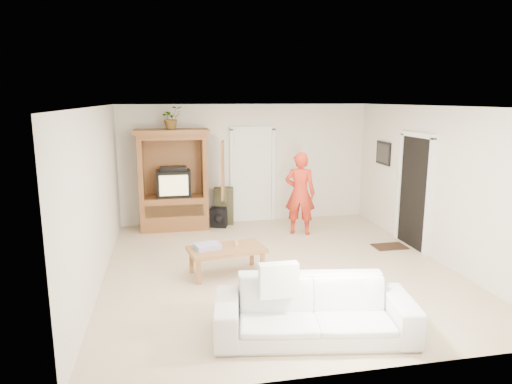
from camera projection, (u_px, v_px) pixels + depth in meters
floor at (278, 267)px, 7.49m from camera, size 6.00×6.00×0.00m
ceiling at (279, 106)px, 6.97m from camera, size 6.00×6.00×0.00m
wall_back at (246, 164)px, 10.11m from camera, size 5.50×0.00×5.50m
wall_front at (354, 250)px, 4.35m from camera, size 5.50×0.00×5.50m
wall_left at (97, 197)px, 6.71m from camera, size 0.00×6.00×6.00m
wall_right at (435, 183)px, 7.75m from camera, size 0.00×6.00×6.00m
armoire at (175, 186)px, 9.57m from camera, size 1.82×1.14×2.10m
door_back at (253, 176)px, 10.17m from camera, size 0.85×0.05×2.04m
doorway_right at (414, 193)px, 8.38m from camera, size 0.05×0.90×2.04m
framed_picture at (383, 153)px, 9.51m from camera, size 0.03×0.60×0.48m
doormat at (390, 246)px, 8.50m from camera, size 0.60×0.40×0.02m
plant at (171, 118)px, 9.25m from camera, size 0.54×0.51×0.47m
man at (300, 193)px, 9.19m from camera, size 0.72×0.62×1.68m
sofa at (314, 309)px, 5.25m from camera, size 2.39×1.24×0.67m
coffee_table at (227, 251)px, 7.13m from camera, size 1.26×0.82×0.44m
towel at (207, 246)px, 7.05m from camera, size 0.44×0.37×0.08m
candle at (236, 243)px, 7.19m from camera, size 0.08×0.08×0.10m
backpack_black at (219, 218)px, 9.76m from camera, size 0.39×0.31×0.42m
backpack_olive at (224, 206)px, 10.05m from camera, size 0.46×0.37×0.80m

